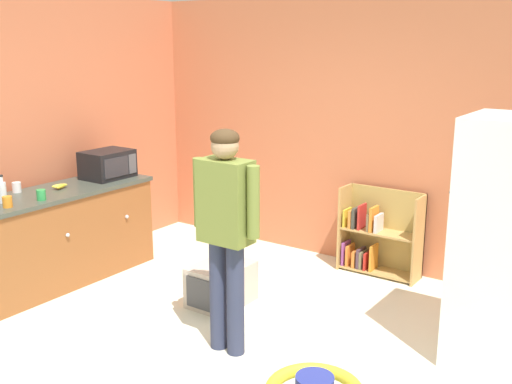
% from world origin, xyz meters
% --- Properties ---
extents(ground_plane, '(12.00, 12.00, 0.00)m').
position_xyz_m(ground_plane, '(0.00, 0.00, 0.00)').
color(ground_plane, silver).
rests_on(ground_plane, ground).
extents(back_wall, '(5.20, 0.06, 2.70)m').
position_xyz_m(back_wall, '(0.00, 2.33, 1.35)').
color(back_wall, '#C86E48').
rests_on(back_wall, ground).
extents(left_side_wall, '(0.06, 2.99, 2.70)m').
position_xyz_m(left_side_wall, '(-2.63, 0.80, 1.35)').
color(left_side_wall, '#CA6B47').
rests_on(left_side_wall, ground).
extents(kitchen_counter, '(0.65, 2.20, 0.90)m').
position_xyz_m(kitchen_counter, '(-2.20, 0.05, 0.45)').
color(kitchen_counter, brown).
rests_on(kitchen_counter, ground).
extents(refrigerator, '(0.73, 0.68, 1.78)m').
position_xyz_m(refrigerator, '(1.66, 1.03, 0.89)').
color(refrigerator, white).
rests_on(refrigerator, ground).
extents(bookshelf, '(0.80, 0.28, 0.85)m').
position_xyz_m(bookshelf, '(0.18, 2.14, 0.37)').
color(bookshelf, tan).
rests_on(bookshelf, ground).
extents(standing_person, '(0.57, 0.22, 1.67)m').
position_xyz_m(standing_person, '(-0.06, 0.03, 1.00)').
color(standing_person, '#2F354F').
rests_on(standing_person, ground).
extents(pet_carrier, '(0.42, 0.55, 0.36)m').
position_xyz_m(pet_carrier, '(-0.61, 0.66, 0.18)').
color(pet_carrier, beige).
rests_on(pet_carrier, ground).
extents(microwave, '(0.37, 0.48, 0.28)m').
position_xyz_m(microwave, '(-2.21, 0.84, 1.04)').
color(microwave, black).
rests_on(microwave, kitchen_counter).
extents(banana_bunch, '(0.12, 0.16, 0.04)m').
position_xyz_m(banana_bunch, '(-2.21, 0.26, 0.93)').
color(banana_bunch, gold).
rests_on(banana_bunch, kitchen_counter).
extents(clear_bottle, '(0.07, 0.07, 0.25)m').
position_xyz_m(clear_bottle, '(-2.20, -0.35, 1.00)').
color(clear_bottle, silver).
rests_on(clear_bottle, kitchen_counter).
extents(white_cup, '(0.08, 0.08, 0.09)m').
position_xyz_m(white_cup, '(-2.43, -0.06, 0.95)').
color(white_cup, white).
rests_on(white_cup, kitchen_counter).
extents(red_cup, '(0.08, 0.08, 0.09)m').
position_xyz_m(red_cup, '(-2.35, -0.27, 0.95)').
color(red_cup, red).
rests_on(red_cup, kitchen_counter).
extents(orange_cup, '(0.08, 0.08, 0.09)m').
position_xyz_m(orange_cup, '(-2.03, -0.42, 0.95)').
color(orange_cup, orange).
rests_on(orange_cup, kitchen_counter).
extents(green_cup, '(0.08, 0.08, 0.09)m').
position_xyz_m(green_cup, '(-2.00, -0.11, 0.95)').
color(green_cup, green).
rests_on(green_cup, kitchen_counter).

